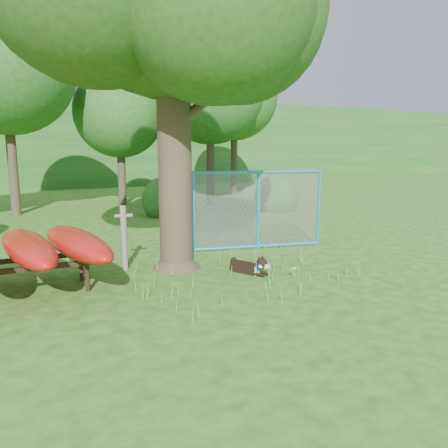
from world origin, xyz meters
TOP-DOWN VIEW (x-y plane):
  - ground at (0.00, 0.00)m, footprint 80.00×80.00m
  - wooden_post at (-1.61, 2.28)m, footprint 0.38×0.14m
  - kayak_rack at (-3.92, 1.66)m, footprint 3.40×3.25m
  - husky_dog at (0.57, 0.72)m, footprint 0.52×0.95m
  - fence_section at (1.98, 2.58)m, footprint 3.33×1.01m
  - wildflower_clump at (1.11, 0.01)m, footprint 0.11×0.10m
  - bg_tree_b at (-3.00, 12.00)m, footprint 5.20×5.20m
  - bg_tree_c at (1.50, 13.00)m, footprint 4.00×4.00m
  - bg_tree_d at (5.00, 11.00)m, footprint 4.80×4.80m
  - bg_tree_e at (8.00, 14.00)m, footprint 4.60×4.60m
  - shrub_right at (6.50, 8.00)m, footprint 1.80×1.80m
  - shrub_mid at (2.00, 9.00)m, footprint 1.80×1.80m
  - wooded_hillside at (0.00, 28.00)m, footprint 80.00×12.00m

SIDE VIEW (x-z plane):
  - ground at x=0.00m, z-range 0.00..0.00m
  - shrub_right at x=6.50m, z-range -0.90..0.90m
  - shrub_mid at x=2.00m, z-range -0.90..0.90m
  - husky_dog at x=0.57m, z-range -0.06..0.37m
  - wildflower_clump at x=1.11m, z-range 0.07..0.31m
  - wooden_post at x=-1.61m, z-range 0.04..1.42m
  - kayak_rack at x=-3.92m, z-range 0.28..1.35m
  - fence_section at x=1.98m, z-range -0.67..2.68m
  - wooded_hillside at x=0.00m, z-range 0.00..6.00m
  - bg_tree_c at x=1.50m, z-range 1.05..7.17m
  - bg_tree_d at x=5.00m, z-range 1.33..8.83m
  - bg_tree_e at x=8.00m, z-range 1.46..9.01m
  - bg_tree_b at x=-3.00m, z-range 1.50..9.72m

